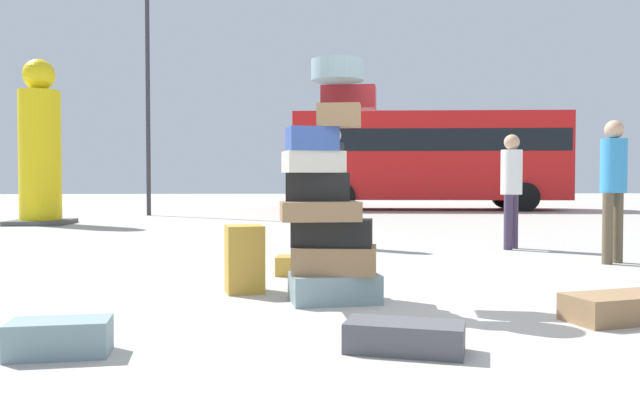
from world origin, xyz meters
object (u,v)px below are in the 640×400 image
Objects in this scene: suitcase_tan_foreground_near at (308,266)px; person_passerby_in_red at (511,181)px; suitcase_charcoal_foreground_far at (405,337)px; yellow_dummy_statue at (40,152)px; parked_bus at (427,154)px; suitcase_brown_upright_blue at (622,307)px; person_tourist_with_camera at (334,176)px; suitcase_slate_right_side at (60,338)px; lamp_post at (147,53)px; person_bearded_onlooker at (613,178)px; suitcase_tower at (330,207)px; suitcase_tan_behind_tower at (245,259)px.

suitcase_tan_foreground_near is 0.40× the size of person_passerby_in_red.
suitcase_charcoal_foreground_far is 5.96m from person_passerby_in_red.
yellow_dummy_statue is (-5.63, 7.86, 1.52)m from suitcase_tan_foreground_near.
suitcase_charcoal_foreground_far is 0.08× the size of parked_bus.
suitcase_brown_upright_blue is at bearing -41.08° from suitcase_tan_foreground_near.
person_tourist_with_camera is 1.07× the size of person_passerby_in_red.
yellow_dummy_statue is (-4.10, 10.83, 1.51)m from suitcase_slate_right_side.
suitcase_tan_foreground_near is 0.09× the size of lamp_post.
person_passerby_in_red is (2.56, 5.31, 0.89)m from suitcase_charcoal_foreground_far.
suitcase_brown_upright_blue is 0.09× the size of parked_bus.
person_passerby_in_red is at bearing -99.90° from person_bearded_onlooker.
person_passerby_in_red is (2.88, 3.79, 0.20)m from suitcase_tower.
lamp_post is at bearing -86.16° from person_bearded_onlooker.
parked_bus is (4.09, 17.28, 1.75)m from suitcase_charcoal_foreground_far.
person_tourist_with_camera is at bearing 63.89° from suitcase_slate_right_side.
suitcase_tan_behind_tower is 3.89m from person_tourist_with_camera.
suitcase_tan_foreground_near is 2.87m from person_tourist_with_camera.
suitcase_tan_behind_tower reaches higher than suitcase_brown_upright_blue.
person_passerby_in_red reaches higher than suitcase_slate_right_side.
person_passerby_in_red is 0.45× the size of yellow_dummy_statue.
yellow_dummy_statue reaches higher than suitcase_tan_behind_tower.
yellow_dummy_statue is at bearing -142.06° from parked_bus.
suitcase_tan_foreground_near reaches higher than suitcase_brown_upright_blue.
parked_bus is (5.13, 15.27, 1.54)m from suitcase_tan_behind_tower.
parked_bus reaches higher than person_passerby_in_red.
lamp_post reaches higher than person_tourist_with_camera.
suitcase_tower is at bearing 7.71° from person_tourist_with_camera.
suitcase_slate_right_side is 11.68m from yellow_dummy_statue.
person_passerby_in_red is 11.89m from lamp_post.
suitcase_tan_foreground_near is at bearing 117.99° from suitcase_brown_upright_blue.
lamp_post reaches higher than suitcase_slate_right_side.
suitcase_charcoal_foreground_far is 4.99m from person_bearded_onlooker.
suitcase_tower is 3.56× the size of suitcase_slate_right_side.
suitcase_tan_foreground_near is at bearing -20.99° from person_bearded_onlooker.
yellow_dummy_statue is 4.76m from lamp_post.
person_passerby_in_red is (3.00, 2.31, 0.88)m from suitcase_tan_foreground_near.
suitcase_tan_behind_tower reaches higher than suitcase_tan_foreground_near.
lamp_post is (-6.09, 13.58, 4.37)m from suitcase_brown_upright_blue.
lamp_post reaches higher than suitcase_charcoal_foreground_far.
person_bearded_onlooker reaches higher than suitcase_charcoal_foreground_far.
lamp_post is at bearing -154.95° from parked_bus.
suitcase_tan_foreground_near is 1.11× the size of suitcase_tan_behind_tower.
suitcase_brown_upright_blue is 3.71m from suitcase_slate_right_side.
suitcase_slate_right_side is 6.06m from person_tourist_with_camera.
parked_bus reaches higher than suitcase_tan_behind_tower.
suitcase_tan_foreground_near is 0.38× the size of person_tourist_with_camera.
person_tourist_with_camera is at bearing 85.95° from suitcase_tan_foreground_near.
suitcase_slate_right_side is at bearing -6.91° from person_tourist_with_camera.
person_passerby_in_red is at bearing 64.48° from suitcase_brown_upright_blue.
yellow_dummy_statue is (-9.28, 7.15, 0.60)m from person_bearded_onlooker.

